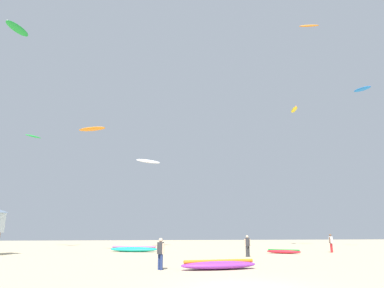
{
  "coord_description": "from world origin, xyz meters",
  "views": [
    {
      "loc": [
        -3.56,
        -13.61,
        2.17
      ],
      "look_at": [
        0.0,
        18.22,
        10.24
      ],
      "focal_mm": 31.8,
      "sensor_mm": 36.0,
      "label": 1
    }
  ],
  "objects": [
    {
      "name": "kite_grounded_mid",
      "position": [
        0.17,
        6.17,
        0.25
      ],
      "size": [
        4.52,
        1.86,
        0.52
      ],
      "color": "purple",
      "rests_on": "ground"
    },
    {
      "name": "kite_aloft_4",
      "position": [
        -19.38,
        22.34,
        24.16
      ],
      "size": [
        2.11,
        3.27,
        0.79
      ],
      "color": "green"
    },
    {
      "name": "kite_aloft_6",
      "position": [
        -4.39,
        30.55,
        10.86
      ],
      "size": [
        3.51,
        2.54,
        0.75
      ],
      "color": "white"
    },
    {
      "name": "kite_aloft_0",
      "position": [
        15.47,
        29.0,
        18.29
      ],
      "size": [
        1.16,
        2.57,
        0.32
      ],
      "color": "yellow"
    },
    {
      "name": "kite_aloft_3",
      "position": [
        -19.26,
        30.76,
        13.86
      ],
      "size": [
        1.89,
        2.02,
        0.42
      ],
      "color": "green"
    },
    {
      "name": "ground_plane",
      "position": [
        0.0,
        0.0,
        0.0
      ],
      "size": [
        120.0,
        120.0,
        0.0
      ],
      "primitive_type": "plane",
      "color": "#C6B28C"
    },
    {
      "name": "kite_aloft_2",
      "position": [
        -10.11,
        21.04,
        12.26
      ],
      "size": [
        3.2,
        2.09,
        0.34
      ],
      "color": "orange"
    },
    {
      "name": "kite_grounded_far",
      "position": [
        8.58,
        18.26,
        0.18
      ],
      "size": [
        3.13,
        2.45,
        0.39
      ],
      "color": "red",
      "rests_on": "ground"
    },
    {
      "name": "person_left",
      "position": [
        13.78,
        19.18,
        1.02
      ],
      "size": [
        0.45,
        0.43,
        1.74
      ],
      "rotation": [
        0.0,
        0.0,
        2.32
      ],
      "color": "#B21E23",
      "rests_on": "ground"
    },
    {
      "name": "kite_grounded_near",
      "position": [
        -5.4,
        22.22,
        0.28
      ],
      "size": [
        4.95,
        2.36,
        0.62
      ],
      "color": "#19B29E",
      "rests_on": "ground"
    },
    {
      "name": "kite_aloft_1",
      "position": [
        15.51,
        22.75,
        27.35
      ],
      "size": [
        2.58,
        1.18,
        0.56
      ],
      "color": "orange"
    },
    {
      "name": "kite_aloft_5",
      "position": [
        21.6,
        22.68,
        18.94
      ],
      "size": [
        1.66,
        2.07,
        0.43
      ],
      "color": "blue"
    },
    {
      "name": "person_midground",
      "position": [
        4.21,
        14.83,
        1.0
      ],
      "size": [
        0.55,
        0.39,
        1.7
      ],
      "rotation": [
        0.0,
        0.0,
        1.85
      ],
      "color": "#2D2D33",
      "rests_on": "ground"
    },
    {
      "name": "person_foreground",
      "position": [
        -3.1,
        6.32,
        1.0
      ],
      "size": [
        0.39,
        0.47,
        1.71
      ],
      "rotation": [
        0.0,
        0.0,
        0.67
      ],
      "color": "navy",
      "rests_on": "ground"
    }
  ]
}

